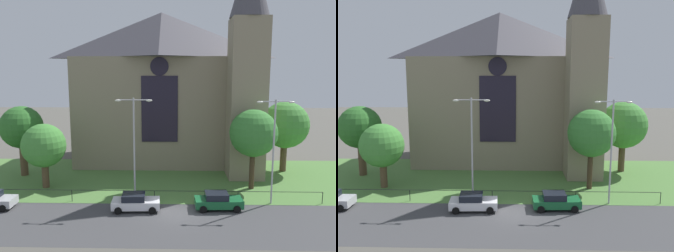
% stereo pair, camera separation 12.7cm
% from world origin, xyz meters
% --- Properties ---
extents(ground, '(160.00, 160.00, 0.00)m').
position_xyz_m(ground, '(0.00, 10.00, 0.00)').
color(ground, '#56544C').
extents(road_asphalt, '(120.00, 8.00, 0.01)m').
position_xyz_m(road_asphalt, '(0.00, -2.00, 0.00)').
color(road_asphalt, '#424244').
rests_on(road_asphalt, ground).
extents(grass_verge, '(120.00, 20.00, 0.01)m').
position_xyz_m(grass_verge, '(0.00, 8.00, 0.00)').
color(grass_verge, '#517F3D').
rests_on(grass_verge, ground).
extents(church_building, '(23.20, 16.20, 26.00)m').
position_xyz_m(church_building, '(-1.13, 18.14, 10.27)').
color(church_building, gray).
rests_on(church_building, ground).
extents(iron_railing, '(31.35, 0.07, 1.13)m').
position_xyz_m(iron_railing, '(-1.90, 2.50, 0.97)').
color(iron_railing, black).
rests_on(iron_railing, ground).
extents(tree_right_near, '(4.90, 4.90, 8.37)m').
position_xyz_m(tree_right_near, '(8.06, 6.54, 5.88)').
color(tree_right_near, '#423021').
rests_on(tree_right_near, ground).
extents(tree_left_far, '(4.94, 4.94, 8.25)m').
position_xyz_m(tree_left_far, '(-17.91, 10.55, 5.69)').
color(tree_left_far, brown).
rests_on(tree_left_far, ground).
extents(tree_right_far, '(5.68, 5.68, 8.64)m').
position_xyz_m(tree_right_far, '(13.36, 13.04, 5.75)').
color(tree_right_far, brown).
rests_on(tree_right_far, ground).
extents(tree_left_near, '(4.57, 4.57, 6.82)m').
position_xyz_m(tree_left_near, '(-13.70, 6.33, 4.49)').
color(tree_left_near, brown).
rests_on(tree_left_near, ground).
extents(streetlamp_near, '(3.37, 0.26, 9.83)m').
position_xyz_m(streetlamp_near, '(-3.72, 2.40, 6.10)').
color(streetlamp_near, '#B2B2B7').
rests_on(streetlamp_near, ground).
extents(streetlamp_far, '(3.37, 0.26, 9.71)m').
position_xyz_m(streetlamp_far, '(8.97, 2.40, 6.04)').
color(streetlamp_far, '#B2B2B7').
rests_on(streetlamp_far, ground).
extents(parked_car_white, '(4.28, 2.18, 1.51)m').
position_xyz_m(parked_car_white, '(-3.46, 0.59, 0.74)').
color(parked_car_white, silver).
rests_on(parked_car_white, ground).
extents(parked_car_green, '(4.27, 2.17, 1.51)m').
position_xyz_m(parked_car_green, '(3.89, 1.05, 0.74)').
color(parked_car_green, '#196033').
rests_on(parked_car_green, ground).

